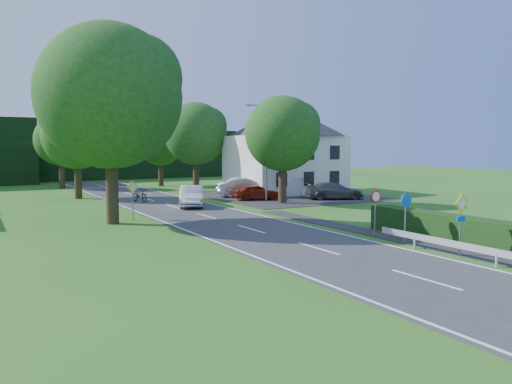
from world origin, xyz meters
TOP-DOWN VIEW (x-y plane):
  - road at (0.00, 20.00)m, footprint 7.00×80.00m
  - parking_pad at (12.00, 33.00)m, footprint 14.00×16.00m
  - line_edge_left at (-3.25, 20.00)m, footprint 0.12×80.00m
  - line_edge_right at (3.25, 20.00)m, footprint 0.12×80.00m
  - line_centre at (0.00, 20.00)m, footprint 0.12×80.00m
  - tree_main at (-6.00, 24.00)m, footprint 9.40×9.40m
  - tree_left_far at (-5.00, 40.00)m, footprint 7.00×7.00m
  - tree_right_far at (7.00, 42.00)m, footprint 7.40×7.40m
  - tree_left_back at (-4.50, 52.00)m, footprint 6.60×6.60m
  - tree_right_back at (6.00, 50.00)m, footprint 6.20×6.20m
  - tree_right_mid at (8.50, 28.00)m, footprint 7.00×7.00m
  - treeline_right at (8.00, 66.00)m, footprint 30.00×5.00m
  - house_white at (14.00, 36.00)m, footprint 10.60×8.40m
  - streetlight at (8.06, 30.00)m, footprint 2.03×0.18m
  - sign_priority_right at (4.30, 7.98)m, footprint 0.78×0.09m
  - sign_roundabout at (4.30, 10.98)m, footprint 0.64×0.08m
  - sign_speed_limit at (4.30, 12.97)m, footprint 0.64×0.11m
  - sign_priority_left at (-4.50, 24.98)m, footprint 0.78×0.09m
  - moving_car at (1.27, 29.40)m, footprint 3.47×5.07m
  - motorcycle at (-1.20, 34.50)m, footprint 1.26×2.18m
  - parked_car_red at (7.87, 31.02)m, footprint 4.12×2.62m
  - parked_car_silver_a at (8.40, 33.98)m, footprint 5.48×3.08m
  - parked_car_grey at (13.91, 28.10)m, footprint 5.36×3.89m
  - parked_car_silver_b at (14.62, 34.00)m, footprint 5.14×3.10m
  - parasol at (12.80, 31.44)m, footprint 2.39×2.41m

SIDE VIEW (x-z plane):
  - road at x=0.00m, z-range 0.00..0.04m
  - parking_pad at x=12.00m, z-range 0.00..0.04m
  - line_edge_left at x=-3.25m, z-range 0.04..0.05m
  - line_edge_right at x=3.25m, z-range 0.04..0.05m
  - line_centre at x=0.00m, z-range 0.04..0.05m
  - motorcycle at x=-1.20m, z-range 0.04..1.12m
  - parked_car_red at x=7.87m, z-range 0.04..1.35m
  - parked_car_silver_b at x=14.62m, z-range 0.04..1.38m
  - parked_car_grey at x=13.91m, z-range 0.04..1.48m
  - moving_car at x=1.27m, z-range 0.04..1.62m
  - parked_car_silver_a at x=8.40m, z-range 0.04..1.75m
  - parasol at x=12.80m, z-range 0.04..1.80m
  - sign_roundabout at x=4.30m, z-range 0.49..2.86m
  - sign_priority_left at x=-4.50m, z-range 0.50..2.94m
  - sign_speed_limit at x=4.30m, z-range 0.58..2.95m
  - sign_priority_right at x=4.30m, z-range 0.50..3.09m
  - treeline_right at x=8.00m, z-range 0.00..7.00m
  - tree_right_back at x=6.00m, z-range 0.00..7.56m
  - tree_left_back at x=-4.50m, z-range 0.00..8.07m
  - tree_left_far at x=-5.00m, z-range 0.00..8.58m
  - tree_right_mid at x=8.50m, z-range 0.00..8.58m
  - house_white at x=14.00m, z-range 0.11..8.71m
  - streetlight at x=8.06m, z-range 0.46..8.46m
  - tree_right_far at x=7.00m, z-range 0.00..9.09m
  - tree_main at x=-6.00m, z-range 0.00..11.64m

